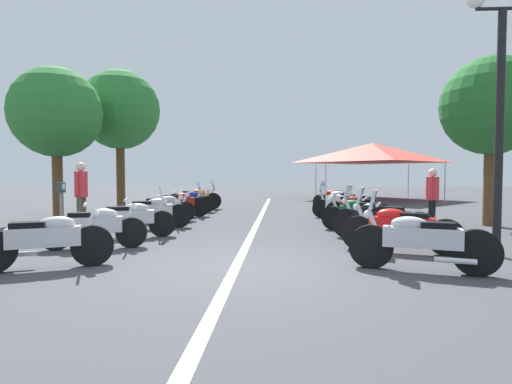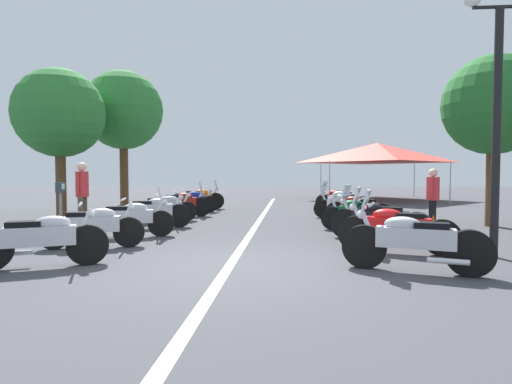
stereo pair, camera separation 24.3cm
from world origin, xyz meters
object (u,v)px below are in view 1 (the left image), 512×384
(motorcycle_right_row_4, at_px, (358,208))
(roadside_tree_1, at_px, (56,113))
(motorcycle_left_row_2, at_px, (130,218))
(motorcycle_right_row_5, at_px, (341,205))
(motorcycle_left_row_7, at_px, (195,198))
(traffic_cone_0, at_px, (80,224))
(roadside_tree_2, at_px, (491,106))
(motorcycle_right_row_1, at_px, (399,227))
(motorcycle_left_row_3, at_px, (151,212))
(motorcycle_left_row_1, at_px, (95,226))
(bystander_0, at_px, (432,194))
(motorcycle_right_row_7, at_px, (336,199))
(bystander_1, at_px, (81,190))
(motorcycle_right_row_0, at_px, (420,240))
(motorcycle_right_row_2, at_px, (380,219))
(motorcycle_left_row_4, at_px, (163,207))
(traffic_cone_1, at_px, (435,229))
(motorcycle_left_row_5, at_px, (179,203))
(motorcycle_left_row_6, at_px, (187,201))
(roadside_tree_0, at_px, (120,110))
(motorcycle_left_row_0, at_px, (46,240))
(street_lamp_twin_globe, at_px, (501,74))
(motorcycle_right_row_6, at_px, (341,201))
(parking_meter, at_px, (61,201))
(motorcycle_right_row_3, at_px, (360,214))
(event_tent, at_px, (372,153))

(motorcycle_right_row_4, relative_size, roadside_tree_1, 0.38)
(motorcycle_left_row_2, xyz_separation_m, motorcycle_right_row_5, (4.38, -5.41, -0.00))
(motorcycle_left_row_7, distance_m, traffic_cone_0, 7.37)
(roadside_tree_2, bearing_deg, motorcycle_right_row_1, 138.81)
(motorcycle_left_row_3, bearing_deg, motorcycle_left_row_1, -110.69)
(motorcycle_left_row_3, height_order, traffic_cone_0, motorcycle_left_row_3)
(motorcycle_right_row_1, xyz_separation_m, bystander_0, (3.09, -1.70, 0.46))
(motorcycle_right_row_7, height_order, bystander_1, bystander_1)
(motorcycle_right_row_7, bearing_deg, motorcycle_right_row_1, 114.87)
(motorcycle_left_row_3, height_order, motorcycle_right_row_0, motorcycle_right_row_0)
(motorcycle_right_row_2, bearing_deg, motorcycle_right_row_4, -63.78)
(motorcycle_left_row_4, height_order, traffic_cone_1, motorcycle_left_row_4)
(motorcycle_left_row_5, height_order, motorcycle_left_row_6, motorcycle_left_row_5)
(motorcycle_left_row_5, xyz_separation_m, roadside_tree_1, (-0.90, 3.71, 2.93))
(motorcycle_left_row_4, xyz_separation_m, motorcycle_right_row_7, (4.38, -5.79, 0.01))
(motorcycle_left_row_7, distance_m, roadside_tree_2, 10.84)
(motorcycle_left_row_4, xyz_separation_m, motorcycle_right_row_1, (-4.44, -5.79, 0.03))
(motorcycle_right_row_4, distance_m, roadside_tree_0, 9.68)
(motorcycle_left_row_0, height_order, motorcycle_right_row_7, motorcycle_left_row_0)
(roadside_tree_1, bearing_deg, bystander_0, -99.55)
(motorcycle_left_row_2, relative_size, motorcycle_right_row_4, 1.12)
(motorcycle_right_row_7, relative_size, street_lamp_twin_globe, 0.40)
(motorcycle_left_row_6, bearing_deg, motorcycle_left_row_7, 70.18)
(motorcycle_right_row_4, relative_size, bystander_1, 1.04)
(motorcycle_left_row_2, bearing_deg, motorcycle_right_row_7, 35.95)
(motorcycle_right_row_1, height_order, traffic_cone_1, motorcycle_right_row_1)
(motorcycle_right_row_6, relative_size, roadside_tree_0, 0.37)
(motorcycle_left_row_7, height_order, motorcycle_right_row_4, motorcycle_left_row_7)
(motorcycle_right_row_7, bearing_deg, parking_meter, 74.81)
(motorcycle_right_row_3, distance_m, motorcycle_right_row_4, 1.47)
(motorcycle_right_row_7, bearing_deg, motorcycle_right_row_4, 115.18)
(motorcycle_left_row_0, relative_size, motorcycle_left_row_6, 0.90)
(traffic_cone_0, xyz_separation_m, bystander_1, (0.93, 0.42, 0.75))
(motorcycle_left_row_4, relative_size, parking_meter, 1.48)
(motorcycle_left_row_6, height_order, motorcycle_right_row_5, motorcycle_right_row_5)
(motorcycle_left_row_0, relative_size, motorcycle_left_row_7, 0.88)
(roadside_tree_0, bearing_deg, event_tent, -54.12)
(motorcycle_left_row_2, height_order, event_tent, event_tent)
(motorcycle_left_row_4, bearing_deg, motorcycle_right_row_0, -70.54)
(motorcycle_left_row_0, distance_m, motorcycle_left_row_6, 9.05)
(motorcycle_right_row_0, bearing_deg, motorcycle_right_row_1, -78.10)
(bystander_0, relative_size, roadside_tree_2, 0.34)
(motorcycle_left_row_7, relative_size, motorcycle_right_row_2, 1.05)
(bystander_0, bearing_deg, motorcycle_right_row_1, 92.56)
(motorcycle_right_row_2, relative_size, event_tent, 0.31)
(motorcycle_right_row_7, height_order, parking_meter, parking_meter)
(motorcycle_right_row_5, distance_m, traffic_cone_0, 7.92)
(motorcycle_right_row_4, height_order, roadside_tree_0, roadside_tree_0)
(motorcycle_left_row_7, relative_size, roadside_tree_1, 0.44)
(motorcycle_right_row_6, distance_m, bystander_0, 4.65)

